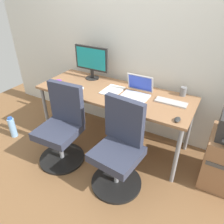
% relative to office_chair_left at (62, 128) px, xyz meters
% --- Properties ---
extents(ground_plane, '(5.28, 5.28, 0.00)m').
position_rel_office_chair_left_xyz_m(ground_plane, '(0.37, 0.56, -0.42)').
color(ground_plane, brown).
extents(back_wall, '(4.40, 0.04, 2.60)m').
position_rel_office_chair_left_xyz_m(back_wall, '(0.37, 0.99, 0.88)').
color(back_wall, silver).
rests_on(back_wall, ground).
extents(desk, '(1.88, 0.71, 0.74)m').
position_rel_office_chair_left_xyz_m(desk, '(0.37, 0.56, 0.26)').
color(desk, '#996B47').
rests_on(desk, ground).
extents(office_chair_left, '(0.54, 0.54, 0.94)m').
position_rel_office_chair_left_xyz_m(office_chair_left, '(0.00, 0.00, 0.00)').
color(office_chair_left, black).
rests_on(office_chair_left, ground).
extents(office_chair_right, '(0.54, 0.54, 0.94)m').
position_rel_office_chair_left_xyz_m(office_chair_right, '(0.74, -0.00, 0.00)').
color(office_chair_right, black).
rests_on(office_chair_right, ground).
extents(water_bottle_on_floor, '(0.09, 0.09, 0.31)m').
position_rel_office_chair_left_xyz_m(water_bottle_on_floor, '(-0.90, -0.04, -0.28)').
color(water_bottle_on_floor, '#8CBFF2').
rests_on(water_bottle_on_floor, ground).
extents(desktop_monitor, '(0.48, 0.18, 0.43)m').
position_rel_office_chair_left_xyz_m(desktop_monitor, '(-0.08, 0.77, 0.57)').
color(desktop_monitor, '#262626').
rests_on(desktop_monitor, desk).
extents(open_laptop, '(0.31, 0.28, 0.22)m').
position_rel_office_chair_left_xyz_m(open_laptop, '(0.65, 0.61, 0.37)').
color(open_laptop, silver).
rests_on(open_laptop, desk).
extents(keyboard_by_monitor, '(0.34, 0.12, 0.02)m').
position_rel_office_chair_left_xyz_m(keyboard_by_monitor, '(1.05, 0.62, 0.33)').
color(keyboard_by_monitor, '#B7B7B7').
rests_on(keyboard_by_monitor, desk).
extents(keyboard_by_laptop, '(0.34, 0.12, 0.02)m').
position_rel_office_chair_left_xyz_m(keyboard_by_laptop, '(0.61, 0.33, 0.33)').
color(keyboard_by_laptop, silver).
rests_on(keyboard_by_laptop, desk).
extents(mouse_by_monitor, '(0.06, 0.10, 0.03)m').
position_rel_office_chair_left_xyz_m(mouse_by_monitor, '(0.00, 0.40, 0.34)').
color(mouse_by_monitor, silver).
rests_on(mouse_by_monitor, desk).
extents(mouse_by_laptop, '(0.06, 0.10, 0.03)m').
position_rel_office_chair_left_xyz_m(mouse_by_laptop, '(1.20, 0.30, 0.34)').
color(mouse_by_laptop, '#2D2D2D').
rests_on(mouse_by_laptop, desk).
extents(coffee_mug, '(0.08, 0.08, 0.09)m').
position_rel_office_chair_left_xyz_m(coffee_mug, '(-0.28, 0.33, 0.37)').
color(coffee_mug, purple).
rests_on(coffee_mug, desk).
extents(pen_cup, '(0.07, 0.07, 0.10)m').
position_rel_office_chair_left_xyz_m(pen_cup, '(1.11, 0.85, 0.37)').
color(pen_cup, slate).
rests_on(pen_cup, desk).
extents(paper_pile, '(0.21, 0.30, 0.01)m').
position_rel_office_chair_left_xyz_m(paper_pile, '(0.35, 0.57, 0.33)').
color(paper_pile, white).
rests_on(paper_pile, desk).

